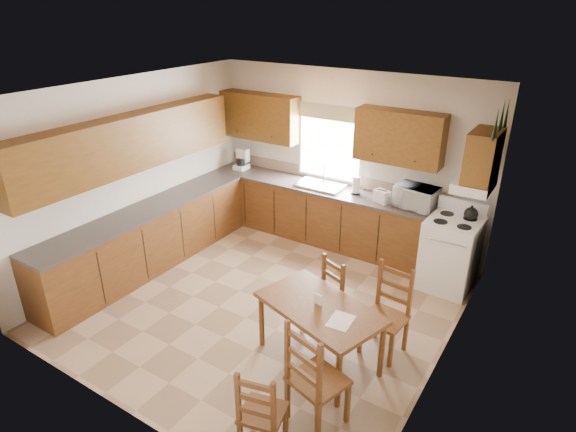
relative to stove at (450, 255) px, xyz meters
The scene contains 35 objects.
floor 2.54m from the stove, 138.87° to the right, with size 4.50×4.50×0.00m, color #9B7F63.
ceiling 3.33m from the stove, 138.87° to the right, with size 4.50×4.50×0.00m, color brown.
wall_left 4.53m from the stove, 158.32° to the right, with size 4.50×4.50×0.00m, color silver.
wall_right 1.89m from the stove, 77.30° to the right, with size 4.50×4.50×0.00m, color silver.
wall_back 2.16m from the stove, 162.08° to the left, with size 4.50×4.50×0.00m, color silver.
wall_front 4.41m from the stove, 115.78° to the right, with size 4.50×4.50×0.00m, color silver.
lower_cab_back 2.28m from the stove, behind, with size 3.75×0.60×0.88m, color brown.
lower_cab_left 4.23m from the stove, 154.93° to the right, with size 0.60×3.60×0.88m, color brown.
counter_back 2.31m from the stove, behind, with size 3.75×0.63×0.04m, color #443C39.
counter_left 4.25m from the stove, 154.93° to the right, with size 0.63×3.60×0.04m, color #443C39.
backsplash 2.39m from the stove, 165.15° to the left, with size 3.75×0.01×0.18m, color gray.
upper_cab_back_left 3.72m from the stove, behind, with size 1.41×0.33×0.75m, color brown.
upper_cab_back_right 1.76m from the stove, 156.47° to the left, with size 1.25×0.33×0.75m, color brown.
upper_cab_left 4.56m from the stove, 155.68° to the right, with size 0.33×3.60×0.75m, color brown.
upper_cab_stove 1.43m from the stove, ahead, with size 0.33×0.62×0.62m, color brown.
range_hood 1.04m from the stove, ahead, with size 0.44×0.62×0.12m, color silver.
window_frame 2.49m from the stove, 165.15° to the left, with size 1.13×0.02×1.18m, color silver.
window_pane 2.49m from the stove, 165.27° to the left, with size 1.05×0.01×1.10m, color white.
window_valance 2.74m from the stove, 165.89° to the left, with size 1.19×0.01×0.24m, color #465F32.
sink_basin 2.25m from the stove, behind, with size 0.75×0.45×0.04m, color silver.
pine_decal_a 1.94m from the stove, 43.38° to the right, with size 0.22×0.22×0.36m, color #143B1C.
pine_decal_b 1.96m from the stove, ahead, with size 0.22×0.22×0.36m, color #143B1C.
pine_decal_c 1.95m from the stove, 44.84° to the left, with size 0.22×0.22×0.36m, color #143B1C.
stove is the anchor object (origin of this frame).
coffeemaker 3.81m from the stove, behind, with size 0.19×0.23×0.33m, color silver.
paper_towel 1.72m from the stove, 167.86° to the left, with size 0.12×0.12×0.27m, color white.
toaster 1.26m from the stove, 168.41° to the left, with size 0.22×0.14×0.18m, color silver.
microwave 0.92m from the stove, 154.30° to the left, with size 0.53×0.38×0.32m, color silver.
dining_table 2.38m from the stove, 108.48° to the right, with size 1.32×0.75×0.71m, color brown.
chair_near_left 3.54m from the stove, 100.09° to the right, with size 0.37×0.35×0.88m, color brown.
chair_near_right 3.01m from the stove, 96.85° to the right, with size 0.46×0.44×1.10m, color brown.
chair_far_left 2.03m from the stove, 118.65° to the right, with size 0.38×0.36×0.91m, color brown.
chair_far_right 1.76m from the stove, 97.11° to the right, with size 0.43×0.41×1.03m, color brown.
table_paper 2.42m from the stove, 100.83° to the right, with size 0.22×0.30×0.00m, color white.
table_card 2.39m from the stove, 109.24° to the right, with size 0.09×0.02×0.12m, color white.
Camera 1 is at (3.10, -4.31, 3.63)m, focal length 30.00 mm.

